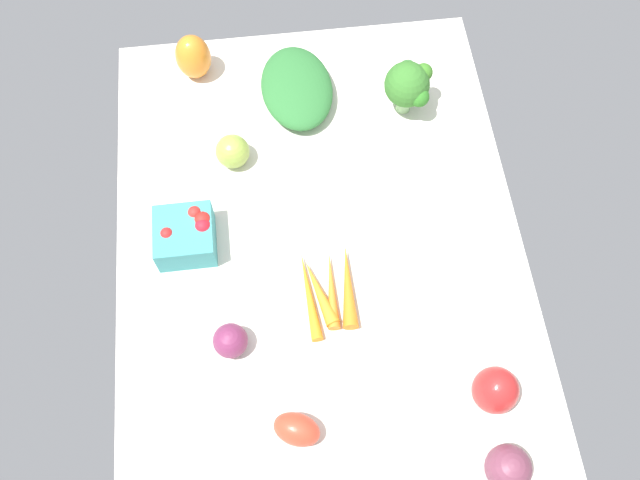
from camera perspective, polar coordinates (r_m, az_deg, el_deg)
The scene contains 11 objects.
tablecloth at distance 129.08cm, azimuth 0.00°, elevation -0.57°, with size 104.00×76.00×2.00cm, color silver.
red_onion_center at distance 119.26cm, azimuth -7.50°, elevation -8.35°, with size 6.09×6.09×6.09cm, color #742B50.
leafy_greens_clump at distance 143.83cm, azimuth -1.96°, elevation 12.60°, with size 21.27×14.61×5.75cm, color #2C6E32.
berry_basket at distance 127.50cm, azimuth -11.12°, elevation 0.41°, with size 10.72×10.72×7.43cm.
bell_pepper_red at distance 117.94cm, azimuth 14.44°, elevation -12.06°, with size 7.64×7.64×9.36cm, color red.
heirloom_tomato_green at distance 135.32cm, azimuth -7.32°, elevation 7.36°, with size 6.68×6.68×6.68cm, color #91AC42.
bell_pepper_orange at distance 148.19cm, azimuth -10.56°, elevation 14.83°, with size 7.29×7.29×10.37cm, color orange.
carrot_bunch at distance 123.24cm, azimuth 0.78°, elevation -4.17°, with size 17.58×10.85×2.88cm.
roma_tomato at distance 115.27cm, azimuth -1.95°, elevation -15.54°, with size 7.88×5.28×5.28cm, color #D1402A.
red_onion_near_basket at distance 117.06cm, azimuth 15.45°, elevation -17.91°, with size 7.45×7.45×7.45cm, color brown.
broccoli_head at distance 139.45cm, azimuth 7.41°, elevation 12.77°, with size 10.55×9.74×12.24cm.
Camera 1 is at (-53.81, 6.33, 118.15)cm, focal length 38.27 mm.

